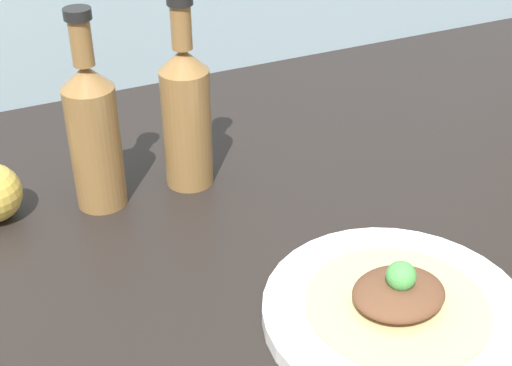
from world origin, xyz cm
name	(u,v)px	position (x,y,z in cm)	size (l,w,h in cm)	color
ground_plane	(274,275)	(0.00, 0.00, -2.00)	(180.00, 110.00, 4.00)	black
plate	(396,311)	(6.92, -13.67, 1.14)	(27.05, 27.05, 2.14)	white
plated_food	(398,296)	(6.92, -13.67, 3.11)	(18.38, 18.38, 5.43)	#D6BC7F
cider_bottle_left	(94,132)	(-14.29, 20.13, 10.05)	(6.26, 6.26, 25.18)	olive
cider_bottle_right	(186,113)	(-2.50, 20.13, 10.05)	(6.26, 6.26, 25.18)	olive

